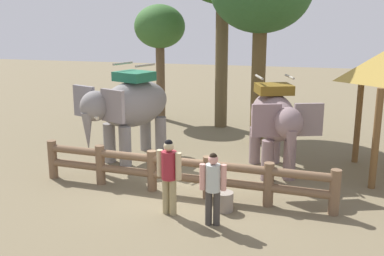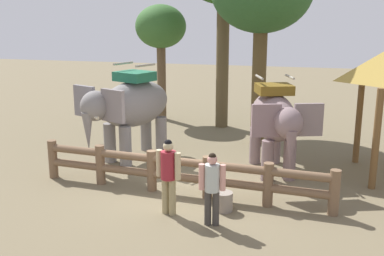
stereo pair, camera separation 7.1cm
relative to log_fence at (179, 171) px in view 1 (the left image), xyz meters
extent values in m
plane|color=brown|center=(0.00, 0.18, -0.60)|extent=(60.00, 60.00, 0.00)
cylinder|color=brown|center=(-3.67, 0.29, -0.08)|extent=(0.24, 0.24, 1.05)
cylinder|color=brown|center=(-2.20, 0.18, -0.08)|extent=(0.24, 0.24, 1.05)
cylinder|color=brown|center=(-0.73, 0.06, -0.08)|extent=(0.24, 0.24, 1.05)
cylinder|color=brown|center=(0.73, -0.06, -0.08)|extent=(0.24, 0.24, 1.05)
cylinder|color=brown|center=(2.20, -0.18, -0.08)|extent=(0.24, 0.24, 1.05)
cylinder|color=brown|center=(3.67, -0.29, -0.08)|extent=(0.24, 0.24, 1.05)
cylinder|color=brown|center=(0.00, 0.00, -0.15)|extent=(7.35, 0.78, 0.20)
cylinder|color=brown|center=(0.00, 0.00, 0.25)|extent=(7.35, 0.78, 0.20)
cylinder|color=gray|center=(-2.15, 1.74, -0.01)|extent=(0.36, 0.36, 1.19)
cylinder|color=gray|center=(-2.76, 1.99, -0.01)|extent=(0.36, 0.36, 1.19)
cylinder|color=gray|center=(-1.55, 3.23, -0.01)|extent=(0.36, 0.36, 1.19)
cylinder|color=gray|center=(-2.16, 3.48, -0.01)|extent=(0.36, 0.36, 1.19)
ellipsoid|color=gray|center=(-2.15, 2.61, 1.11)|extent=(2.11, 2.93, 1.39)
ellipsoid|color=gray|center=(-2.75, 1.14, 1.28)|extent=(1.04, 1.11, 0.85)
cube|color=gray|center=(-2.17, 1.03, 1.33)|extent=(0.78, 0.41, 0.89)
cube|color=gray|center=(-3.24, 1.46, 1.33)|extent=(0.78, 0.41, 0.89)
cone|color=gray|center=(-2.86, 0.85, 0.60)|extent=(0.32, 0.32, 1.09)
cone|color=beige|center=(-2.68, 0.87, 1.04)|extent=(0.37, 0.23, 0.15)
cone|color=beige|center=(-2.97, 0.99, 1.04)|extent=(0.37, 0.23, 0.15)
cube|color=#1F6948|center=(-2.15, 2.61, 1.94)|extent=(1.27, 1.21, 0.28)
cylinder|color=#A59E8C|center=(-1.73, 2.44, 2.30)|extent=(0.36, 0.77, 0.07)
cylinder|color=#A59E8C|center=(-2.58, 2.78, 2.30)|extent=(0.36, 0.77, 0.07)
cylinder|color=slate|center=(2.57, 1.78, -0.05)|extent=(0.33, 0.33, 1.10)
cylinder|color=slate|center=(2.00, 1.58, -0.05)|extent=(0.33, 0.33, 1.10)
cylinder|color=slate|center=(2.06, 3.19, -0.05)|extent=(0.33, 0.33, 1.10)
cylinder|color=slate|center=(1.49, 2.98, -0.05)|extent=(0.33, 0.33, 1.10)
ellipsoid|color=slate|center=(2.03, 2.38, 0.99)|extent=(1.88, 2.71, 1.29)
ellipsoid|color=slate|center=(2.53, 1.00, 1.15)|extent=(0.94, 1.02, 0.79)
cube|color=gray|center=(3.00, 1.28, 1.19)|extent=(0.73, 0.35, 0.83)
cube|color=slate|center=(1.99, 0.91, 1.19)|extent=(0.73, 0.35, 0.83)
cone|color=slate|center=(2.63, 0.72, 0.52)|extent=(0.29, 0.29, 1.01)
cube|color=brown|center=(2.03, 2.38, 1.76)|extent=(1.17, 1.10, 0.26)
cylinder|color=#A59E8C|center=(2.43, 2.52, 2.09)|extent=(0.31, 0.72, 0.06)
cylinder|color=#A59E8C|center=(1.63, 2.24, 2.09)|extent=(0.31, 0.72, 0.06)
cylinder|color=#393431|center=(1.25, -1.47, -0.22)|extent=(0.15, 0.15, 0.76)
cylinder|color=#393431|center=(1.08, -1.50, -0.22)|extent=(0.15, 0.15, 0.76)
cylinder|color=#AEB6B1|center=(1.16, -1.49, 0.45)|extent=(0.35, 0.35, 0.58)
cylinder|color=tan|center=(1.38, -1.45, 0.47)|extent=(0.12, 0.12, 0.55)
cylinder|color=tan|center=(0.95, -1.52, 0.47)|extent=(0.12, 0.12, 0.55)
sphere|color=tan|center=(1.16, -1.49, 0.85)|extent=(0.21, 0.21, 0.21)
sphere|color=black|center=(1.16, -1.49, 0.91)|extent=(0.16, 0.16, 0.16)
cylinder|color=#99895F|center=(0.20, -1.21, -0.19)|extent=(0.16, 0.16, 0.83)
cylinder|color=#99895F|center=(0.03, -1.17, -0.19)|extent=(0.16, 0.16, 0.83)
cylinder|color=maroon|center=(0.12, -1.19, 0.54)|extent=(0.41, 0.41, 0.63)
cylinder|color=tan|center=(0.35, -1.25, 0.56)|extent=(0.13, 0.13, 0.60)
cylinder|color=tan|center=(-0.12, -1.13, 0.56)|extent=(0.13, 0.13, 0.60)
sphere|color=tan|center=(0.12, -1.19, 0.97)|extent=(0.23, 0.23, 0.23)
sphere|color=black|center=(0.12, -1.19, 1.04)|extent=(0.18, 0.18, 0.18)
cylinder|color=brown|center=(4.43, 3.86, 0.70)|extent=(0.18, 0.18, 2.60)
cylinder|color=brown|center=(4.68, 1.66, 0.70)|extent=(0.18, 0.18, 2.60)
cylinder|color=brown|center=(-0.41, 7.36, 2.00)|extent=(0.49, 0.49, 5.20)
cylinder|color=brown|center=(-3.14, 8.04, 1.05)|extent=(0.37, 0.37, 3.31)
ellipsoid|color=#33602A|center=(-3.14, 8.04, 3.28)|extent=(2.08, 2.08, 1.77)
cylinder|color=brown|center=(1.27, 5.24, 1.52)|extent=(0.48, 0.48, 4.24)
cylinder|color=gray|center=(1.26, -0.70, -0.38)|extent=(0.42, 0.42, 0.44)
camera|label=1|loc=(3.04, -10.41, 3.75)|focal=43.45mm
camera|label=2|loc=(3.10, -10.39, 3.75)|focal=43.45mm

